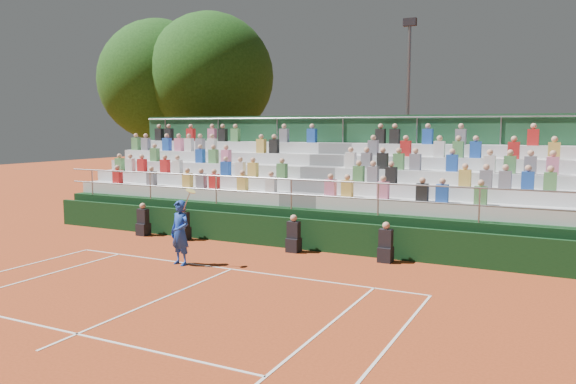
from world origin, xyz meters
The scene contains 8 objects.
ground centered at (0.00, 0.00, 0.00)m, with size 90.00×90.00×0.00m, color #A8401C.
courtside_wall centered at (0.00, 3.20, 0.50)m, with size 20.00×0.15×1.00m, color black.
line_officials centered at (-1.28, 2.75, 0.48)m, with size 9.50×0.40×1.19m.
grandstand centered at (0.00, 6.44, 1.08)m, with size 20.00×5.20×4.40m.
tennis_player centered at (-1.59, -0.20, 0.94)m, with size 0.91×0.58×2.22m.
tree_west centered at (-13.32, 13.36, 6.60)m, with size 6.98×6.98×10.10m.
tree_east centered at (-9.93, 13.63, 6.72)m, with size 7.04×7.04×10.25m.
floodlight_mast centered at (1.34, 13.39, 5.14)m, with size 0.60×0.25×8.92m.
Camera 1 is at (8.22, -12.90, 3.93)m, focal length 35.00 mm.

